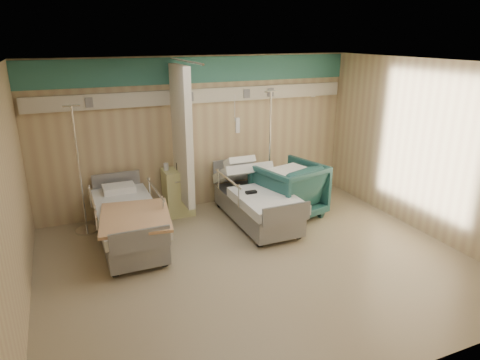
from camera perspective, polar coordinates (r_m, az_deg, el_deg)
name	(u,v)px	position (r m, az deg, el deg)	size (l,w,h in m)	color
ground	(257,262)	(6.34, 2.23, -10.92)	(6.00, 5.00, 0.00)	gray
room_walls	(248,134)	(5.86, 1.12, 6.20)	(6.04, 5.04, 2.82)	tan
bed_right	(256,205)	(7.49, 2.16, -3.37)	(1.00, 2.16, 0.63)	silver
bed_left	(128,226)	(6.91, -14.66, -5.98)	(1.00, 2.16, 0.63)	silver
bedside_cabinet	(178,192)	(7.88, -8.25, -1.57)	(0.50, 0.48, 0.85)	#D2D083
visitor_armchair	(288,190)	(7.73, 6.47, -1.33)	(1.06, 1.09, 0.99)	#1E4C4A
waffle_blanket	(292,162)	(7.55, 6.90, 2.44)	(0.66, 0.59, 0.08)	white
iv_stand_right	(269,180)	(8.38, 3.88, 0.00)	(0.39, 0.39, 2.17)	silver
iv_stand_left	(84,207)	(7.54, -20.07, -3.43)	(0.38, 0.38, 2.13)	silver
call_remote	(251,192)	(7.13, 1.49, -1.63)	(0.19, 0.08, 0.04)	black
tan_blanket	(135,217)	(6.37, -13.80, -4.80)	(0.97, 1.22, 0.04)	tan
toiletry_bag	(183,165)	(7.76, -7.64, 1.97)	(0.24, 0.15, 0.13)	black
white_cup	(166,167)	(7.72, -9.83, 1.76)	(0.09, 0.09, 0.13)	white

